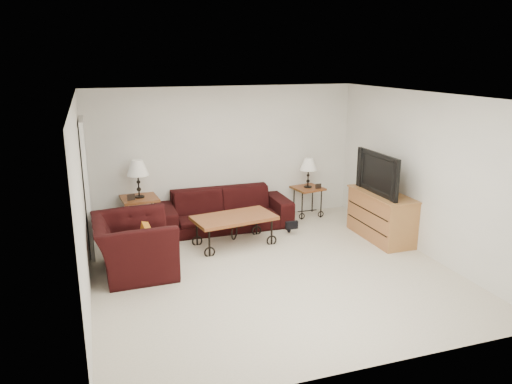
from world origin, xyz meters
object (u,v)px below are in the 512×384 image
sofa (225,209)px  side_table_right (307,201)px  side_table_left (141,215)px  armchair (134,245)px  tv_stand (381,216)px  lamp_right (308,173)px  coffee_table (234,230)px  television (383,173)px  backpack (289,221)px  lamp_left (138,179)px

sofa → side_table_right: size_ratio=4.15×
side_table_left → armchair: bearing=-98.8°
side_table_left → tv_stand: tv_stand is taller
lamp_right → coffee_table: bearing=-149.5°
side_table_right → lamp_right: size_ratio=1.00×
coffee_table → television: (2.44, -0.49, 0.90)m
sofa → backpack: (1.00, -0.62, -0.13)m
sofa → side_table_right: bearing=6.0°
television → side_table_left: bearing=-111.9°
side_table_right → television: 1.88m
sofa → armchair: (-1.72, -1.44, 0.06)m
sofa → backpack: sofa is taller
sofa → television: 2.84m
television → tv_stand: bearing=90.0°
sofa → lamp_left: bearing=173.0°
television → backpack: television is taller
tv_stand → backpack: tv_stand is taller
sofa → television: television is taller
armchair → tv_stand: size_ratio=0.94×
armchair → tv_stand: bearing=-90.3°
tv_stand → backpack: bearing=151.9°
television → backpack: size_ratio=2.74×
side_table_right → tv_stand: tv_stand is taller
side_table_left → armchair: size_ratio=0.53×
lamp_left → armchair: size_ratio=0.53×
coffee_table → armchair: armchair is taller
sofa → tv_stand: bearing=-29.7°
backpack → lamp_left: bearing=176.1°
tv_stand → backpack: size_ratio=3.06×
side_table_left → lamp_left: 0.66m
side_table_right → television: (0.65, -1.54, 0.86)m
lamp_right → coffee_table: (-1.78, -1.05, -0.61)m
lamp_right → sofa: bearing=-174.0°
armchair → television: television is taller
coffee_table → television: 2.64m
tv_stand → television: 0.74m
lamp_left → armchair: 1.74m
coffee_table → backpack: coffee_table is taller
backpack → armchair: bearing=-149.3°
lamp_right → television: television is taller
lamp_left → backpack: 2.71m
side_table_right → television: bearing=-67.0°
lamp_left → backpack: lamp_left is taller
side_table_right → television: size_ratio=0.48×
lamp_right → television: size_ratio=0.48×
backpack → side_table_right: bearing=62.5°
side_table_left → television: television is taller
lamp_right → tv_stand: 1.74m
side_table_right → lamp_left: lamp_left is taller
side_table_left → armchair: armchair is taller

